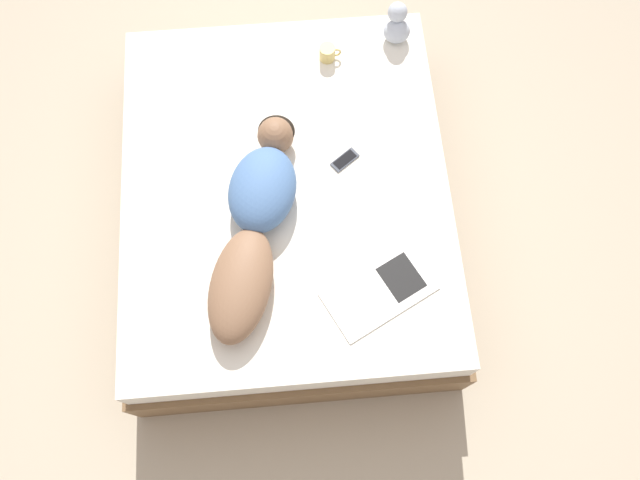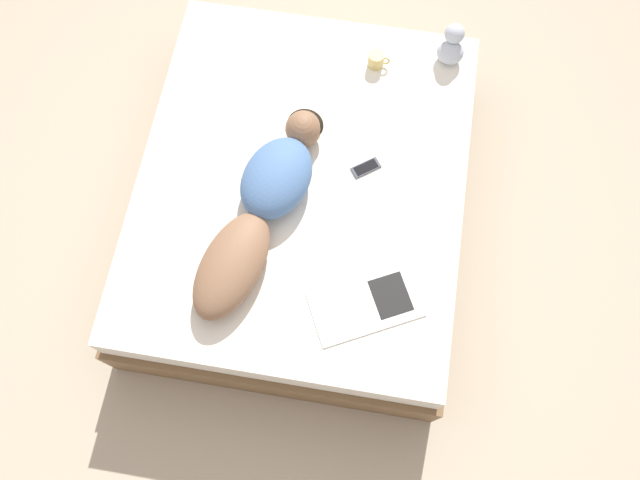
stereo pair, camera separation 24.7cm
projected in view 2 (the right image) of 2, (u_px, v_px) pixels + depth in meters
ground_plane at (304, 219)px, 3.59m from camera, size 12.00×12.00×0.00m
bed at (303, 200)px, 3.34m from camera, size 1.67×2.01×0.54m
person at (263, 205)px, 2.93m from camera, size 0.54×1.18×0.21m
open_magazine at (366, 303)px, 2.86m from camera, size 0.57×0.47×0.01m
coffee_mug at (376, 59)px, 3.27m from camera, size 0.12×0.08×0.08m
cell_phone at (366, 168)px, 3.10m from camera, size 0.15×0.14×0.01m
plush_toy at (452, 46)px, 3.24m from camera, size 0.14×0.16×0.20m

